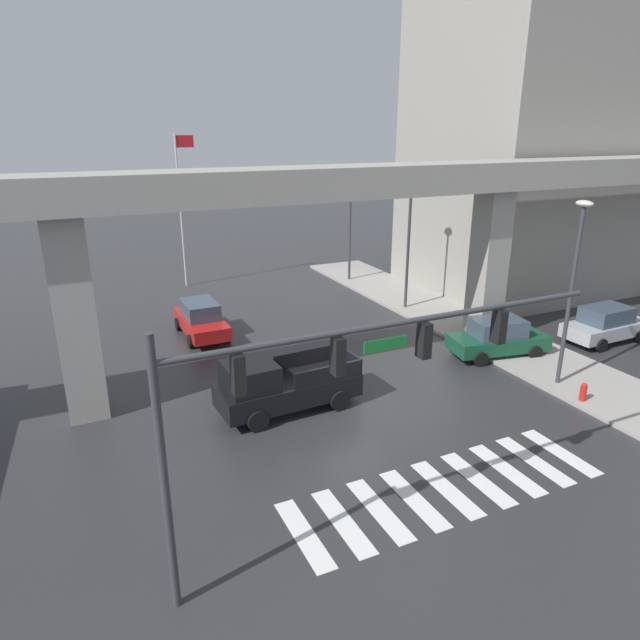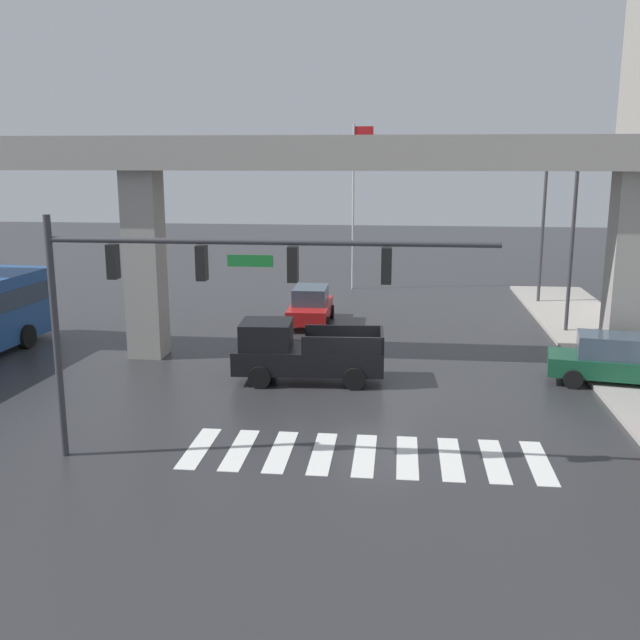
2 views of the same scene
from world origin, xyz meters
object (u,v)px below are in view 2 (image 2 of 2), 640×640
sedan_red (311,306)px  traffic_signal_mast (196,279)px  sedan_dark_green (613,360)px  street_lamp_mid_block (573,229)px  pickup_truck (300,353)px  flagpole (355,194)px  street_lamp_far_north (544,217)px

sedan_red → traffic_signal_mast: size_ratio=0.40×
sedan_dark_green → street_lamp_mid_block: (0.03, 7.40, 3.70)m
sedan_dark_green → street_lamp_mid_block: street_lamp_mid_block is taller
pickup_truck → sedan_red: bearing=94.6°
sedan_red → flagpole: bearing=81.5°
sedan_dark_green → street_lamp_mid_block: size_ratio=0.63×
flagpole → street_lamp_mid_block: bearing=-45.7°
sedan_dark_green → street_lamp_mid_block: 8.28m
pickup_truck → sedan_red: pickup_truck is taller
pickup_truck → sedan_red: size_ratio=1.20×
street_lamp_far_north → pickup_truck: bearing=-125.6°
pickup_truck → street_lamp_far_north: bearing=54.4°
street_lamp_mid_block → street_lamp_far_north: 6.71m
flagpole → street_lamp_far_north: bearing=-19.3°
street_lamp_mid_block → flagpole: size_ratio=0.77×
sedan_dark_green → sedan_red: (-11.31, 8.10, 0.00)m
traffic_signal_mast → street_lamp_mid_block: bearing=51.4°
pickup_truck → sedan_dark_green: size_ratio=1.14×
traffic_signal_mast → sedan_dark_green: bearing=32.9°
pickup_truck → street_lamp_far_north: (10.63, 14.85, 3.57)m
sedan_dark_green → street_lamp_far_north: bearing=89.9°
street_lamp_mid_block → flagpole: (-9.93, 10.19, 0.92)m
pickup_truck → street_lamp_far_north: street_lamp_far_north is taller
pickup_truck → street_lamp_mid_block: bearing=37.4°
pickup_truck → street_lamp_mid_block: size_ratio=0.72×
pickup_truck → sedan_dark_green: bearing=4.0°
pickup_truck → flagpole: (0.70, 18.33, 4.48)m
street_lamp_far_north → flagpole: (-9.93, 3.48, 0.92)m
pickup_truck → sedan_dark_green: (10.60, 0.74, -0.14)m
sedan_red → street_lamp_far_north: street_lamp_far_north is taller
pickup_truck → flagpole: flagpole is taller
pickup_truck → sedan_dark_green: 10.62m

